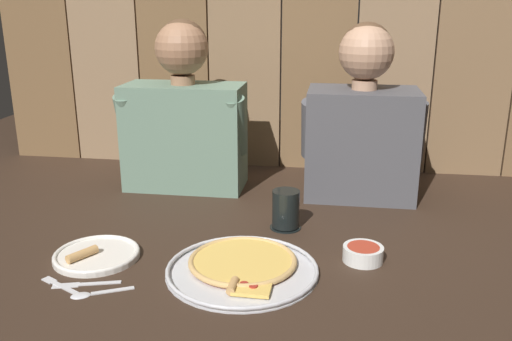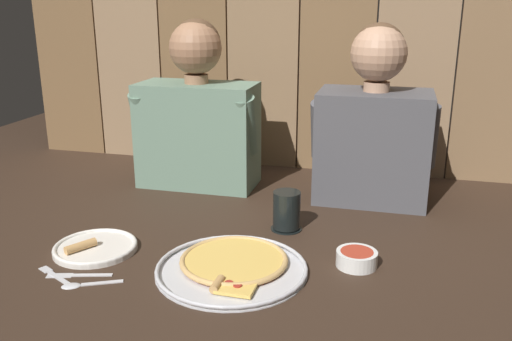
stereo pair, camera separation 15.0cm
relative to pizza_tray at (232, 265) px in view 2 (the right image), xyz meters
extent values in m
plane|color=#332319|center=(0.00, 0.13, -0.01)|extent=(3.20, 3.20, 0.00)
cylinder|color=silver|center=(0.00, -0.01, -0.01)|extent=(0.37, 0.37, 0.01)
torus|color=silver|center=(0.00, -0.01, 0.00)|extent=(0.37, 0.37, 0.01)
cylinder|color=#B23823|center=(0.00, 0.02, 0.00)|extent=(0.26, 0.26, 0.00)
cylinder|color=#EABC56|center=(0.00, 0.02, 0.00)|extent=(0.25, 0.25, 0.01)
torus|color=tan|center=(0.00, 0.02, 0.00)|extent=(0.27, 0.27, 0.01)
cube|color=#EABC56|center=(0.04, -0.11, 0.00)|extent=(0.09, 0.06, 0.01)
cylinder|color=tan|center=(0.00, -0.11, 0.01)|extent=(0.02, 0.06, 0.02)
cylinder|color=#A3281E|center=(0.02, -0.10, 0.01)|extent=(0.02, 0.02, 0.00)
cylinder|color=#A3281E|center=(0.04, -0.10, 0.01)|extent=(0.02, 0.02, 0.00)
cylinder|color=white|center=(-0.38, 0.01, 0.00)|extent=(0.22, 0.22, 0.01)
torus|color=white|center=(-0.38, 0.01, 0.00)|extent=(0.22, 0.22, 0.01)
cylinder|color=tan|center=(-0.40, -0.02, 0.01)|extent=(0.06, 0.08, 0.02)
cylinder|color=black|center=(0.08, 0.27, -0.01)|extent=(0.09, 0.09, 0.01)
cylinder|color=black|center=(0.08, 0.27, 0.05)|extent=(0.08, 0.08, 0.11)
cylinder|color=white|center=(0.29, 0.09, 0.01)|extent=(0.10, 0.10, 0.04)
cylinder|color=#B23823|center=(0.29, 0.09, 0.02)|extent=(0.08, 0.08, 0.02)
cube|color=silver|center=(-0.38, -0.15, -0.01)|extent=(0.09, 0.06, 0.01)
cube|color=silver|center=(-0.44, -0.12, -0.01)|extent=(0.04, 0.03, 0.01)
cube|color=silver|center=(-0.31, -0.12, -0.01)|extent=(0.09, 0.04, 0.01)
cube|color=silver|center=(-0.39, -0.14, -0.01)|extent=(0.06, 0.04, 0.00)
cube|color=silver|center=(-0.27, -0.14, -0.01)|extent=(0.09, 0.05, 0.01)
ellipsoid|color=silver|center=(-0.33, -0.17, -0.01)|extent=(0.05, 0.05, 0.01)
cube|color=slate|center=(-0.30, 0.59, 0.17)|extent=(0.40, 0.20, 0.36)
cylinder|color=#9E7051|center=(-0.30, 0.59, 0.36)|extent=(0.08, 0.08, 0.03)
sphere|color=#9E7051|center=(-0.30, 0.59, 0.46)|extent=(0.17, 0.17, 0.17)
sphere|color=brown|center=(-0.30, 0.60, 0.48)|extent=(0.16, 0.16, 0.16)
cylinder|color=slate|center=(-0.48, 0.55, 0.22)|extent=(0.08, 0.13, 0.21)
cylinder|color=slate|center=(-0.12, 0.55, 0.22)|extent=(0.08, 0.13, 0.21)
cube|color=#4C4C51|center=(0.29, 0.59, 0.17)|extent=(0.35, 0.23, 0.35)
cylinder|color=tan|center=(0.29, 0.59, 0.36)|extent=(0.08, 0.08, 0.03)
sphere|color=tan|center=(0.29, 0.59, 0.46)|extent=(0.17, 0.17, 0.17)
sphere|color=brown|center=(0.29, 0.60, 0.47)|extent=(0.16, 0.16, 0.16)
cylinder|color=#4C4C51|center=(0.14, 0.55, 0.22)|extent=(0.08, 0.13, 0.21)
cylinder|color=#4C4C51|center=(0.45, 0.55, 0.22)|extent=(0.08, 0.11, 0.20)
camera|label=1|loc=(0.21, -1.18, 0.62)|focal=38.55mm
camera|label=2|loc=(0.36, -1.15, 0.62)|focal=38.55mm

